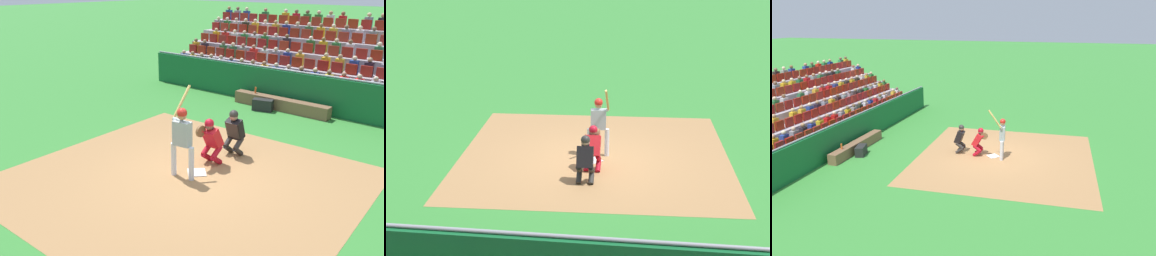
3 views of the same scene
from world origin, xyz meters
TOP-DOWN VIEW (x-y plane):
  - ground_plane at (0.00, 0.00)m, footprint 160.00×160.00m
  - infield_dirt_patch at (0.00, 0.50)m, footprint 8.01×7.58m
  - home_plate_marker at (0.00, 0.00)m, footprint 0.62×0.62m
  - batter_at_plate at (0.13, 0.39)m, footprint 0.65×0.71m
  - catcher_crouching at (0.07, -0.62)m, footprint 0.47×0.71m
  - home_plate_umpire at (-0.05, -1.49)m, footprint 0.47×0.46m
  - dugout_wall at (0.00, -6.56)m, footprint 15.45×0.24m
  - dugout_bench at (1.03, -6.01)m, footprint 3.74×0.40m
  - water_bottle_on_bench at (2.13, -6.04)m, footprint 0.07×0.07m
  - equipment_duffel_bag at (1.48, -5.53)m, footprint 0.80×0.55m
  - bleacher_stand at (-0.00, -10.86)m, footprint 17.01×4.79m

SIDE VIEW (x-z plane):
  - ground_plane at x=0.00m, z-range 0.00..0.00m
  - infield_dirt_patch at x=0.00m, z-range 0.00..0.01m
  - home_plate_marker at x=0.00m, z-range 0.01..0.02m
  - equipment_duffel_bag at x=1.48m, z-range 0.00..0.42m
  - dugout_bench at x=1.03m, z-range 0.00..0.44m
  - water_bottle_on_bench at x=2.13m, z-range 0.44..0.67m
  - dugout_wall at x=0.00m, z-range -0.03..1.39m
  - catcher_crouching at x=0.07m, z-range 0.07..1.34m
  - home_plate_umpire at x=-0.05m, z-range 0.06..1.36m
  - bleacher_stand at x=0.00m, z-range -0.63..2.54m
  - batter_at_plate at x=0.13m, z-range 0.01..2.15m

